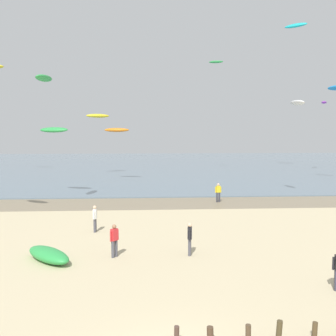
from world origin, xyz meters
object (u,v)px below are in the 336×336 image
object	(u,v)px
person_mid_beach	(95,218)
grounded_kite	(49,255)
kite_aloft_1	(216,62)
kite_aloft_2	(54,130)
kite_aloft_3	(117,130)
person_right_flank	(114,240)
kite_aloft_5	(98,116)
kite_aloft_4	(296,25)
kite_aloft_13	(324,102)
kite_aloft_7	(44,78)
kite_aloft_9	(297,103)
person_far_down_beach	(190,238)
person_trailing_behind	(218,192)

from	to	relation	value
person_mid_beach	grounded_kite	distance (m)	5.77
kite_aloft_1	kite_aloft_2	bearing A→B (deg)	-117.69
kite_aloft_2	kite_aloft_3	xyz separation A→B (m)	(5.32, 10.37, -0.01)
person_right_flank	kite_aloft_5	xyz separation A→B (m)	(-4.83, 35.43, 7.54)
person_mid_beach	kite_aloft_4	size ratio (longest dim) A/B	0.50
kite_aloft_2	kite_aloft_13	xyz separation A→B (m)	(35.44, 18.65, 4.07)
grounded_kite	kite_aloft_3	world-z (taller)	kite_aloft_3
grounded_kite	kite_aloft_4	bearing A→B (deg)	101.88
kite_aloft_4	kite_aloft_7	size ratio (longest dim) A/B	1.30
grounded_kite	kite_aloft_9	distance (m)	27.00
kite_aloft_1	kite_aloft_4	world-z (taller)	kite_aloft_4
kite_aloft_5	kite_aloft_13	distance (m)	33.25
kite_aloft_3	person_far_down_beach	bearing A→B (deg)	111.37
person_mid_beach	kite_aloft_7	bearing A→B (deg)	122.70
person_trailing_behind	kite_aloft_2	xyz separation A→B (m)	(-15.36, 3.99, 5.59)
kite_aloft_5	kite_aloft_9	bearing A→B (deg)	113.89
kite_aloft_7	person_trailing_behind	bearing A→B (deg)	-70.92
person_mid_beach	kite_aloft_9	bearing A→B (deg)	33.19
grounded_kite	person_far_down_beach	bearing A→B (deg)	50.94
person_mid_beach	person_far_down_beach	xyz separation A→B (m)	(5.49, -5.01, 0.00)
person_far_down_beach	grounded_kite	world-z (taller)	person_far_down_beach
person_trailing_behind	person_mid_beach	bearing A→B (deg)	-134.89
kite_aloft_7	kite_aloft_13	bearing A→B (deg)	-44.51
kite_aloft_1	kite_aloft_3	size ratio (longest dim) A/B	0.67
kite_aloft_2	kite_aloft_3	distance (m)	11.65
person_far_down_beach	kite_aloft_3	bearing A→B (deg)	101.08
grounded_kite	person_mid_beach	bearing A→B (deg)	120.62
kite_aloft_4	kite_aloft_7	distance (m)	41.25
kite_aloft_1	kite_aloft_4	distance (m)	12.90
person_right_flank	kite_aloft_3	distance (m)	29.89
kite_aloft_3	kite_aloft_13	world-z (taller)	kite_aloft_13
person_trailing_behind	kite_aloft_9	distance (m)	11.29
person_right_flank	kite_aloft_13	distance (m)	48.02
person_mid_beach	person_far_down_beach	distance (m)	7.43
grounded_kite	kite_aloft_3	distance (m)	30.39
kite_aloft_2	kite_aloft_7	xyz separation A→B (m)	(0.78, -6.43, 4.08)
person_mid_beach	person_far_down_beach	world-z (taller)	same
kite_aloft_2	kite_aloft_4	world-z (taller)	kite_aloft_4
kite_aloft_4	person_trailing_behind	bearing A→B (deg)	-80.74
kite_aloft_4	kite_aloft_13	xyz separation A→B (m)	(4.41, -0.63, -11.19)
kite_aloft_9	kite_aloft_2	bearing A→B (deg)	-102.49
person_right_flank	kite_aloft_9	distance (m)	24.34
kite_aloft_4	person_far_down_beach	bearing A→B (deg)	-74.46
person_right_flank	person_mid_beach	bearing A→B (deg)	107.59
kite_aloft_4	kite_aloft_2	bearing A→B (deg)	-104.93
person_trailing_behind	kite_aloft_7	distance (m)	17.67
person_trailing_behind	kite_aloft_9	world-z (taller)	kite_aloft_9
kite_aloft_5	kite_aloft_7	size ratio (longest dim) A/B	1.25
kite_aloft_3	kite_aloft_1	bearing A→B (deg)	-136.90
kite_aloft_9	person_trailing_behind	bearing A→B (deg)	-84.82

